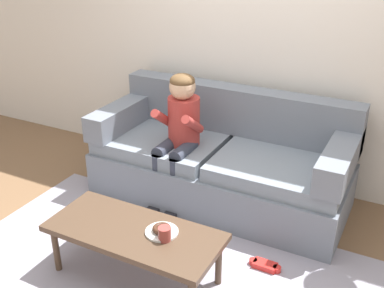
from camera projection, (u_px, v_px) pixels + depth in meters
The scene contains 10 objects.
ground at pixel (177, 252), 3.31m from camera, with size 10.00×10.00×0.00m, color brown.
wall_back at pixel (255, 23), 3.85m from camera, with size 8.00×0.10×2.80m, color silver.
area_rug at pixel (159, 272), 3.11m from camera, with size 2.85×1.62×0.01m, color #9993A3.
couch at pixel (222, 162), 3.86m from camera, with size 2.10×0.90×0.90m.
coffee_table at pixel (134, 235), 2.93m from camera, with size 1.14×0.50×0.38m.
person_child at pixel (179, 128), 3.68m from camera, with size 0.34×0.58×1.10m.
plate at pixel (162, 232), 2.88m from camera, with size 0.21×0.21×0.01m, color white.
donut at pixel (162, 229), 2.86m from camera, with size 0.12×0.12×0.04m, color #422619.
mug at pixel (165, 234), 2.79m from camera, with size 0.08×0.08×0.09m, color #993D38.
toy_controller at pixel (265, 266), 3.13m from camera, with size 0.23×0.09×0.05m.
Camera 1 is at (1.33, -2.32, 2.10)m, focal length 42.90 mm.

